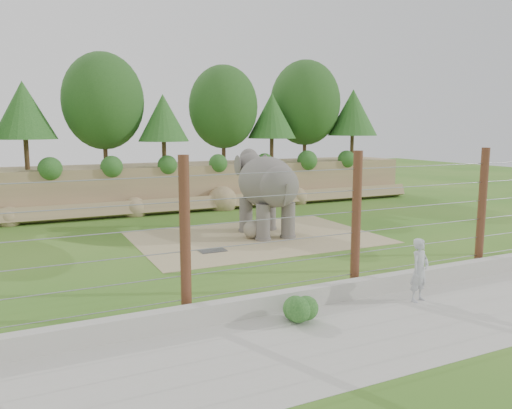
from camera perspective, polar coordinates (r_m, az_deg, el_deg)
name	(u,v)px	position (r m, az deg, el deg)	size (l,w,h in m)	color
ground	(280,255)	(18.43, 2.71, -5.78)	(90.00, 90.00, 0.00)	#2E681A
back_embankment	(186,139)	(29.79, -7.97, 7.40)	(30.00, 5.52, 8.77)	#8F7758
dirt_patch	(256,237)	(21.25, 0.05, -3.78)	(10.00, 7.00, 0.02)	tan
drain_grate	(213,251)	(18.97, -4.98, -5.27)	(1.00, 0.60, 0.03)	#262628
elephant	(267,194)	(21.52, 1.21, 1.18)	(1.89, 4.42, 3.57)	#6A635E
stone_ball	(252,229)	(20.96, -0.42, -2.86)	(0.77, 0.77, 0.77)	gray
retaining_wall	(365,287)	(14.34, 12.38, -9.19)	(26.00, 0.35, 0.50)	#B4B3A6
walkway	(417,320)	(13.00, 17.90, -12.46)	(26.00, 4.00, 0.01)	#B4B3A6
barrier_fence	(356,222)	(14.29, 11.37, -1.97)	(20.26, 0.26, 4.00)	#4E291B
walkway_shrub	(298,308)	(12.27, 4.85, -11.70)	(0.65, 0.65, 0.65)	#1F511D
zookeeper	(420,270)	(14.08, 18.20, -7.14)	(0.63, 0.41, 1.71)	#A2A6AB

